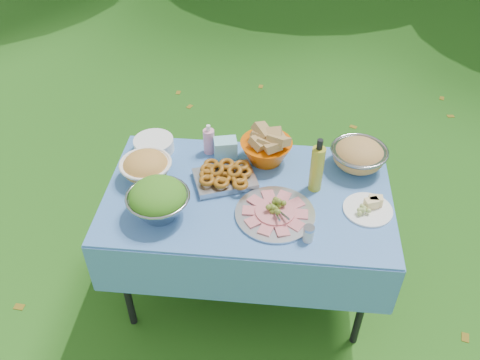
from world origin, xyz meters
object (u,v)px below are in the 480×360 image
salad_bowl (158,200)px  oil_bottle (317,165)px  picnic_table (247,243)px  bread_bowl (266,146)px  pasta_bowl_steel (359,155)px  plate_stack (154,145)px  charcuterie_platter (275,208)px

salad_bowl → oil_bottle: 0.80m
picnic_table → bread_bowl: (0.07, 0.28, 0.47)m
bread_bowl → pasta_bowl_steel: bearing=-1.0°
plate_stack → charcuterie_platter: charcuterie_platter is taller
picnic_table → pasta_bowl_steel: 0.78m
salad_bowl → pasta_bowl_steel: salad_bowl is taller
bread_bowl → charcuterie_platter: 0.43m
salad_bowl → charcuterie_platter: 0.56m
charcuterie_platter → oil_bottle: (0.19, 0.22, 0.11)m
plate_stack → oil_bottle: size_ratio=0.72×
picnic_table → pasta_bowl_steel: size_ratio=4.87×
salad_bowl → charcuterie_platter: salad_bowl is taller
charcuterie_platter → bread_bowl: bearing=99.4°
salad_bowl → picnic_table: bearing=25.3°
picnic_table → charcuterie_platter: 0.47m
bread_bowl → oil_bottle: oil_bottle is taller
picnic_table → salad_bowl: salad_bowl is taller
oil_bottle → pasta_bowl_steel: bearing=40.7°
plate_stack → bread_bowl: size_ratio=0.79×
pasta_bowl_steel → bread_bowl: bearing=179.0°
pasta_bowl_steel → oil_bottle: oil_bottle is taller
pasta_bowl_steel → oil_bottle: 0.31m
plate_stack → pasta_bowl_steel: pasta_bowl_steel is taller
picnic_table → charcuterie_platter: (0.14, -0.14, 0.43)m
salad_bowl → oil_bottle: size_ratio=0.97×
picnic_table → plate_stack: plate_stack is taller
bread_bowl → plate_stack: bearing=177.3°
pasta_bowl_steel → salad_bowl: bearing=-154.7°
plate_stack → charcuterie_platter: size_ratio=0.57×
bread_bowl → pasta_bowl_steel: (0.50, -0.01, -0.01)m
picnic_table → oil_bottle: size_ratio=4.71×
plate_stack → charcuterie_platter: 0.83m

